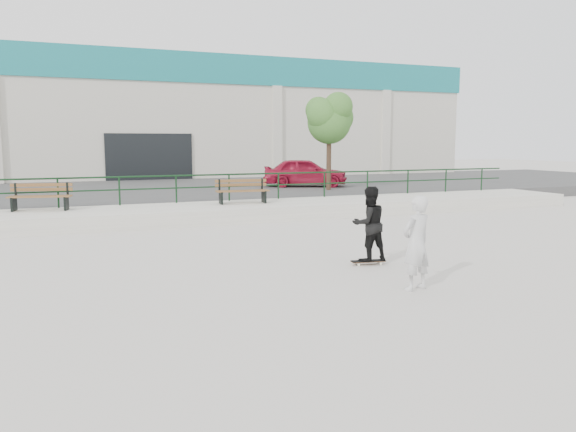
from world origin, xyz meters
name	(u,v)px	position (x,y,z in m)	size (l,w,h in m)	color
ground	(334,281)	(0.00, 0.00, 0.00)	(120.00, 120.00, 0.00)	beige
ledge	(212,213)	(0.00, 9.50, 0.25)	(30.00, 3.00, 0.50)	silver
parking_strip	(169,192)	(0.00, 18.00, 0.25)	(60.00, 14.00, 0.50)	#3E3E3E
railing	(203,182)	(0.00, 10.80, 1.24)	(28.00, 0.06, 1.03)	#123318
commercial_building	(131,115)	(0.00, 31.99, 4.58)	(44.20, 16.33, 8.00)	beige
bench_left	(40,197)	(-5.54, 10.27, 0.94)	(2.01, 0.95, 0.89)	brown
bench_right	(242,191)	(1.21, 9.82, 0.94)	(1.96, 0.73, 0.88)	brown
tree	(330,117)	(6.68, 13.77, 3.84)	(2.50, 2.22, 4.45)	#4B3225
red_car	(305,172)	(6.44, 15.99, 1.21)	(1.68, 4.16, 1.42)	maroon
skateboard	(368,261)	(1.39, 1.07, 0.07)	(0.80, 0.31, 0.09)	black
standing_skater	(369,224)	(1.39, 1.07, 0.93)	(0.81, 0.63, 1.66)	black
seated_skater	(416,243)	(1.10, -1.13, 0.88)	(0.64, 0.42, 1.77)	silver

